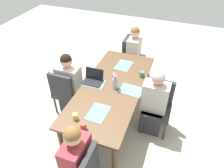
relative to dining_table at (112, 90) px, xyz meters
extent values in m
plane|color=#B2A899|center=(0.00, 0.00, -0.67)|extent=(10.00, 10.00, 0.00)
cube|color=brown|center=(0.00, 0.00, 0.05)|extent=(2.18, 0.96, 0.04)
cylinder|color=brown|center=(-1.01, -0.40, -0.32)|extent=(0.07, 0.07, 0.70)
cylinder|color=brown|center=(1.01, -0.40, -0.32)|extent=(0.07, 0.07, 0.70)
cylinder|color=brown|center=(-1.01, 0.40, -0.32)|extent=(0.07, 0.07, 0.70)
cylinder|color=brown|center=(1.01, 0.40, -0.32)|extent=(0.07, 0.07, 0.70)
cube|color=#2D2D33|center=(1.38, 0.22, 0.01)|extent=(0.42, 0.06, 0.45)
cylinder|color=#333338|center=(1.19, -0.16, -0.48)|extent=(0.04, 0.04, 0.37)
cube|color=#93333D|center=(1.32, 0.03, 0.03)|extent=(0.40, 0.24, 0.50)
sphere|color=#DCAB83|center=(1.32, 0.03, 0.40)|extent=(0.20, 0.20, 0.20)
sphere|color=brown|center=(1.32, 0.03, 0.43)|extent=(0.19, 0.19, 0.19)
cube|color=#2D2D33|center=(-1.45, -0.01, -0.26)|extent=(0.44, 0.44, 0.08)
cube|color=#2D2D33|center=(-1.45, -0.20, 0.01)|extent=(0.42, 0.06, 0.45)
cylinder|color=#333338|center=(-1.64, 0.18, -0.48)|extent=(0.04, 0.04, 0.37)
cylinder|color=#333338|center=(-1.26, 0.18, -0.48)|extent=(0.04, 0.04, 0.37)
cylinder|color=#333338|center=(-1.64, -0.20, -0.48)|extent=(0.04, 0.04, 0.37)
cylinder|color=#333338|center=(-1.26, -0.20, -0.48)|extent=(0.04, 0.04, 0.37)
cube|color=#2D2D33|center=(-1.39, -0.01, -0.44)|extent=(0.34, 0.36, 0.45)
cube|color=#B7B2A8|center=(-1.39, -0.01, 0.03)|extent=(0.40, 0.24, 0.50)
sphere|color=tan|center=(-1.39, -0.01, 0.40)|extent=(0.20, 0.20, 0.20)
sphere|color=brown|center=(-1.39, -0.01, 0.43)|extent=(0.19, 0.19, 0.19)
cube|color=#2D2D33|center=(0.03, -0.84, -0.26)|extent=(0.44, 0.44, 0.08)
cube|color=#2D2D33|center=(0.22, -0.84, 0.01)|extent=(0.06, 0.42, 0.45)
cylinder|color=#333338|center=(-0.16, -1.03, -0.48)|extent=(0.04, 0.04, 0.37)
cylinder|color=#333338|center=(-0.16, -0.65, -0.48)|extent=(0.04, 0.04, 0.37)
cylinder|color=#333338|center=(0.22, -1.03, -0.48)|extent=(0.04, 0.04, 0.37)
cylinder|color=#333338|center=(0.22, -0.65, -0.48)|extent=(0.04, 0.04, 0.37)
cube|color=#2D2D33|center=(0.03, -0.78, -0.44)|extent=(0.36, 0.34, 0.45)
cube|color=#B7B2A8|center=(0.03, -0.78, 0.03)|extent=(0.24, 0.40, 0.50)
sphere|color=#E39880|center=(0.03, -0.78, 0.40)|extent=(0.20, 0.20, 0.20)
sphere|color=black|center=(0.03, -0.78, 0.43)|extent=(0.19, 0.19, 0.19)
cube|color=#2D2D33|center=(-0.03, 0.76, -0.26)|extent=(0.44, 0.44, 0.08)
cube|color=#2D2D33|center=(-0.22, 0.76, 0.01)|extent=(0.06, 0.42, 0.45)
cylinder|color=#333338|center=(0.16, 0.95, -0.48)|extent=(0.04, 0.04, 0.37)
cylinder|color=#333338|center=(0.16, 0.57, -0.48)|extent=(0.04, 0.04, 0.37)
cylinder|color=#333338|center=(-0.22, 0.95, -0.48)|extent=(0.04, 0.04, 0.37)
cylinder|color=#333338|center=(-0.22, 0.57, -0.48)|extent=(0.04, 0.04, 0.37)
cube|color=#2D2D33|center=(-0.03, 0.70, -0.44)|extent=(0.36, 0.34, 0.45)
cube|color=#B7B2A8|center=(-0.03, 0.70, 0.03)|extent=(0.24, 0.40, 0.50)
sphere|color=tan|center=(-0.03, 0.70, 0.40)|extent=(0.20, 0.20, 0.20)
sphere|color=beige|center=(-0.03, 0.70, 0.43)|extent=(0.19, 0.19, 0.19)
cylinder|color=#8EA8B7|center=(0.01, 0.06, 0.16)|extent=(0.08, 0.08, 0.17)
sphere|color=#DB7584|center=(0.04, 0.06, 0.31)|extent=(0.05, 0.05, 0.05)
cylinder|color=#477A3D|center=(0.04, 0.06, 0.28)|extent=(0.01, 0.01, 0.07)
sphere|color=#DB7584|center=(0.00, 0.07, 0.29)|extent=(0.05, 0.05, 0.05)
cylinder|color=#477A3D|center=(0.00, 0.07, 0.27)|extent=(0.01, 0.01, 0.05)
sphere|color=#DB7584|center=(0.00, 0.04, 0.32)|extent=(0.06, 0.06, 0.06)
cylinder|color=#477A3D|center=(0.00, 0.04, 0.28)|extent=(0.01, 0.01, 0.07)
cube|color=slate|center=(0.62, 0.02, 0.07)|extent=(0.37, 0.28, 0.00)
cube|color=slate|center=(-0.65, -0.01, 0.07)|extent=(0.38, 0.29, 0.00)
cube|color=slate|center=(0.01, -0.32, 0.07)|extent=(0.27, 0.36, 0.00)
cube|color=slate|center=(-0.01, 0.32, 0.07)|extent=(0.29, 0.38, 0.00)
cube|color=black|center=(0.01, -0.34, 0.08)|extent=(0.22, 0.32, 0.02)
cube|color=black|center=(-0.08, -0.34, 0.19)|extent=(0.05, 0.31, 0.20)
cylinder|color=#47704C|center=(-0.43, 0.39, 0.12)|extent=(0.08, 0.08, 0.10)
cylinder|color=#AD3D38|center=(0.95, -0.05, 0.12)|extent=(0.08, 0.08, 0.10)
cylinder|color=#DBC64C|center=(0.83, -0.23, 0.12)|extent=(0.07, 0.07, 0.09)
camera|label=1|loc=(2.49, 0.90, 2.22)|focal=33.80mm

